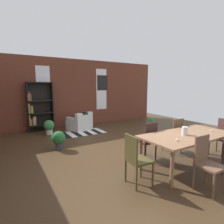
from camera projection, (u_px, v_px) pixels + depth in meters
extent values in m
plane|color=#412D1B|center=(132.00, 155.00, 4.75)|extent=(11.04, 11.04, 0.00)
cube|color=brown|center=(75.00, 93.00, 8.17)|extent=(8.70, 0.12, 3.00)
cube|color=white|center=(44.00, 90.00, 7.39)|extent=(0.55, 0.02, 1.95)
cube|color=white|center=(101.00, 89.00, 8.78)|extent=(0.55, 0.02, 1.95)
cube|color=#876043|center=(188.00, 135.00, 3.99)|extent=(2.16, 1.05, 0.04)
cylinder|color=#876043|center=(172.00, 169.00, 3.18)|extent=(0.07, 0.07, 0.72)
cylinder|color=#876043|center=(141.00, 154.00, 3.90)|extent=(0.07, 0.07, 0.72)
cylinder|color=#876043|center=(196.00, 140.00, 4.91)|extent=(0.07, 0.07, 0.72)
cylinder|color=silver|center=(185.00, 131.00, 3.92)|extent=(0.12, 0.12, 0.18)
cylinder|color=silver|center=(177.00, 140.00, 3.49)|extent=(0.04, 0.04, 0.04)
cylinder|color=silver|center=(212.00, 130.00, 4.26)|extent=(0.04, 0.04, 0.03)
cube|color=brown|center=(210.00, 166.00, 3.09)|extent=(0.41, 0.41, 0.04)
cube|color=brown|center=(202.00, 149.00, 3.21)|extent=(0.38, 0.04, 0.50)
cylinder|color=brown|center=(214.00, 187.00, 2.88)|extent=(0.04, 0.04, 0.43)
cylinder|color=brown|center=(194.00, 177.00, 3.19)|extent=(0.04, 0.04, 0.43)
cylinder|color=brown|center=(206.00, 172.00, 3.36)|extent=(0.04, 0.04, 0.43)
cube|color=#351F1D|center=(146.00, 141.00, 4.48)|extent=(0.41, 0.41, 0.04)
cube|color=#351F1D|center=(151.00, 133.00, 4.29)|extent=(0.38, 0.04, 0.50)
cylinder|color=#351F1D|center=(146.00, 147.00, 4.76)|extent=(0.04, 0.04, 0.43)
cylinder|color=#351F1D|center=(135.00, 149.00, 4.57)|extent=(0.04, 0.04, 0.43)
cylinder|color=#351F1D|center=(156.00, 151.00, 4.46)|extent=(0.04, 0.04, 0.43)
cylinder|color=#351F1D|center=(145.00, 154.00, 4.27)|extent=(0.04, 0.04, 0.43)
cube|color=#50302E|center=(220.00, 138.00, 4.74)|extent=(0.41, 0.41, 0.04)
cylinder|color=#50302E|center=(209.00, 146.00, 4.84)|extent=(0.04, 0.04, 0.43)
cylinder|color=#50302E|center=(223.00, 150.00, 4.53)|extent=(0.04, 0.04, 0.43)
cylinder|color=#50302E|center=(217.00, 144.00, 5.02)|extent=(0.04, 0.04, 0.43)
cube|color=#45401F|center=(139.00, 161.00, 3.32)|extent=(0.43, 0.43, 0.04)
cube|color=#45401F|center=(131.00, 149.00, 3.20)|extent=(0.06, 0.38, 0.50)
cylinder|color=#45401F|center=(153.00, 174.00, 3.28)|extent=(0.04, 0.04, 0.43)
cylinder|color=#45401F|center=(141.00, 167.00, 3.60)|extent=(0.04, 0.04, 0.43)
cylinder|color=#45401F|center=(137.00, 179.00, 3.12)|extent=(0.04, 0.04, 0.43)
cylinder|color=#45401F|center=(126.00, 171.00, 3.43)|extent=(0.04, 0.04, 0.43)
cylinder|color=#3F2C16|center=(223.00, 164.00, 3.70)|extent=(0.04, 0.04, 0.43)
cube|color=brown|center=(172.00, 136.00, 4.98)|extent=(0.41, 0.41, 0.04)
cube|color=brown|center=(178.00, 128.00, 4.78)|extent=(0.38, 0.04, 0.50)
cylinder|color=brown|center=(171.00, 141.00, 5.26)|extent=(0.04, 0.04, 0.43)
cylinder|color=brown|center=(162.00, 143.00, 5.08)|extent=(0.04, 0.04, 0.43)
cylinder|color=brown|center=(182.00, 145.00, 4.95)|extent=(0.04, 0.04, 0.43)
cylinder|color=brown|center=(172.00, 147.00, 4.77)|extent=(0.04, 0.04, 0.43)
cube|color=black|center=(28.00, 107.00, 6.98)|extent=(0.04, 0.31, 1.97)
cube|color=black|center=(52.00, 106.00, 7.47)|extent=(0.04, 0.31, 1.97)
cube|color=black|center=(40.00, 106.00, 7.35)|extent=(0.98, 0.01, 1.97)
cube|color=black|center=(41.00, 125.00, 7.33)|extent=(0.94, 0.31, 0.04)
cube|color=gold|center=(30.00, 121.00, 7.08)|extent=(0.04, 0.23, 0.40)
cube|color=orange|center=(31.00, 122.00, 7.11)|extent=(0.03, 0.24, 0.26)
cube|color=#B22D28|center=(32.00, 122.00, 7.14)|extent=(0.04, 0.17, 0.29)
cube|color=white|center=(34.00, 121.00, 7.16)|extent=(0.05, 0.21, 0.34)
cube|color=gold|center=(35.00, 120.00, 7.19)|extent=(0.03, 0.19, 0.36)
cube|color=black|center=(41.00, 113.00, 7.26)|extent=(0.94, 0.31, 0.04)
cube|color=gold|center=(29.00, 108.00, 7.01)|extent=(0.04, 0.26, 0.38)
cube|color=#4C4C51|center=(30.00, 108.00, 7.03)|extent=(0.03, 0.20, 0.39)
cube|color=orange|center=(31.00, 109.00, 7.06)|extent=(0.03, 0.17, 0.30)
cube|color=gold|center=(32.00, 109.00, 7.08)|extent=(0.04, 0.18, 0.28)
cube|color=black|center=(40.00, 101.00, 7.19)|extent=(0.94, 0.31, 0.04)
cube|color=orange|center=(28.00, 97.00, 6.94)|extent=(0.04, 0.21, 0.29)
cube|color=#8C4C8C|center=(29.00, 96.00, 6.96)|extent=(0.04, 0.20, 0.36)
cube|color=orange|center=(31.00, 97.00, 6.99)|extent=(0.03, 0.21, 0.27)
cube|color=black|center=(39.00, 83.00, 7.09)|extent=(0.94, 0.31, 0.04)
cube|color=silver|center=(79.00, 125.00, 7.50)|extent=(1.01, 1.01, 0.40)
cube|color=silver|center=(84.00, 117.00, 7.24)|extent=(0.81, 0.40, 0.35)
cube|color=silver|center=(85.00, 117.00, 7.72)|extent=(0.34, 0.72, 0.15)
cube|color=silver|center=(72.00, 120.00, 7.21)|extent=(0.34, 0.72, 0.15)
cube|color=#19382D|center=(84.00, 114.00, 7.23)|extent=(0.32, 0.25, 0.08)
cylinder|color=silver|center=(49.00, 132.00, 6.82)|extent=(0.26, 0.26, 0.18)
sphere|color=#387F42|center=(49.00, 125.00, 6.79)|extent=(0.40, 0.40, 0.40)
cylinder|color=#333338|center=(152.00, 126.00, 7.87)|extent=(0.20, 0.20, 0.14)
sphere|color=#2D6B33|center=(153.00, 122.00, 7.85)|extent=(0.29, 0.29, 0.29)
cylinder|color=#333338|center=(59.00, 146.00, 5.14)|extent=(0.24, 0.24, 0.20)
sphere|color=#235B2D|center=(59.00, 138.00, 5.11)|extent=(0.38, 0.38, 0.38)
cube|color=black|center=(66.00, 135.00, 6.69)|extent=(0.20, 0.94, 0.01)
cube|color=white|center=(71.00, 134.00, 6.79)|extent=(0.20, 0.94, 0.01)
cube|color=black|center=(76.00, 134.00, 6.90)|extent=(0.20, 0.94, 0.01)
cube|color=white|center=(81.00, 133.00, 7.00)|extent=(0.20, 0.94, 0.01)
cube|color=black|center=(86.00, 132.00, 7.10)|extent=(0.20, 0.94, 0.01)
cube|color=white|center=(90.00, 131.00, 7.21)|extent=(0.20, 0.94, 0.01)
cube|color=black|center=(95.00, 131.00, 7.31)|extent=(0.20, 0.94, 0.01)
cube|color=white|center=(99.00, 130.00, 7.41)|extent=(0.20, 0.94, 0.01)
cube|color=black|center=(102.00, 83.00, 8.75)|extent=(0.56, 0.03, 0.72)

